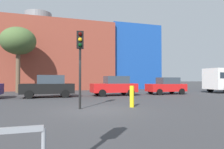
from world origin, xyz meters
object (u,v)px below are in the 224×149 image
(parked_car_2, at_px, (48,86))
(parked_car_4, at_px, (166,86))
(bare_tree_0, at_px, (18,42))
(bollard_yellow_0, at_px, (132,96))
(parked_car_3, at_px, (114,86))
(traffic_light_island, at_px, (80,52))

(parked_car_2, distance_m, parked_car_4, 11.45)
(bare_tree_0, xyz_separation_m, bollard_yellow_0, (7.53, -14.92, -5.22))
(parked_car_2, height_order, bollard_yellow_0, parked_car_2)
(parked_car_3, height_order, bare_tree_0, bare_tree_0)
(parked_car_3, relative_size, bollard_yellow_0, 3.58)
(parked_car_2, xyz_separation_m, traffic_light_island, (1.47, -7.55, 2.01))
(parked_car_2, height_order, traffic_light_island, traffic_light_island)
(traffic_light_island, bearing_deg, parked_car_4, 136.75)
(parked_car_2, bearing_deg, traffic_light_island, 100.99)
(bare_tree_0, bearing_deg, parked_car_4, -26.19)
(parked_car_4, bearing_deg, bare_tree_0, -26.19)
(parked_car_2, xyz_separation_m, bare_tree_0, (-3.24, 7.23, 4.87))
(parked_car_4, relative_size, bollard_yellow_0, 3.36)
(parked_car_4, xyz_separation_m, traffic_light_island, (-9.99, -7.55, 2.10))
(traffic_light_island, bearing_deg, bare_tree_0, -152.65)
(parked_car_3, relative_size, bare_tree_0, 0.56)
(bollard_yellow_0, bearing_deg, parked_car_3, 78.38)
(parked_car_3, xyz_separation_m, traffic_light_island, (-4.41, -7.55, 2.04))
(parked_car_2, bearing_deg, parked_car_3, -180.00)
(parked_car_2, relative_size, bollard_yellow_0, 3.69)
(parked_car_2, height_order, bare_tree_0, bare_tree_0)
(parked_car_3, distance_m, parked_car_4, 5.58)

